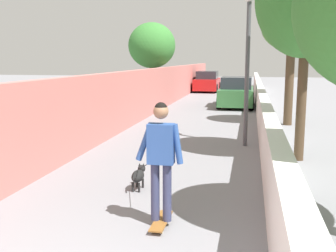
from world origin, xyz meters
TOP-DOWN VIEW (x-y plane):
  - ground_plane at (14.00, 0.00)m, footprint 80.00×80.00m
  - wall_left at (12.00, 2.41)m, footprint 48.00×0.30m
  - fence_right at (12.00, -2.41)m, footprint 48.00×0.30m
  - tree_left_near at (19.00, 3.33)m, footprint 2.54×2.54m
  - tree_right_mid at (13.00, -3.38)m, footprint 2.22×2.22m
  - lamp_post at (8.94, -1.86)m, footprint 0.36×0.36m
  - skateboard at (2.96, -0.72)m, footprint 0.80×0.20m
  - person_skateboarder at (2.96, -0.72)m, footprint 0.22×0.71m
  - dog at (4.53, 0.06)m, footprint 1.90×0.91m
  - car_near at (18.55, -1.26)m, footprint 3.98×1.80m
  - car_far at (28.20, 1.26)m, footprint 4.14×1.80m

SIDE VIEW (x-z plane):
  - ground_plane at x=14.00m, z-range 0.00..0.00m
  - skateboard at x=2.96m, z-range 0.03..0.11m
  - dog at x=4.53m, z-range -0.25..0.80m
  - fence_right at x=12.00m, z-range 0.00..1.20m
  - car_near at x=18.55m, z-range -0.06..1.48m
  - car_far at x=28.20m, z-range -0.06..1.48m
  - wall_left at x=12.00m, z-range 0.00..2.02m
  - person_skateboarder at x=2.96m, z-range 0.24..2.01m
  - lamp_post at x=8.94m, z-range 0.80..5.13m
  - tree_left_near at x=19.00m, z-range 0.96..5.35m
  - tree_right_mid at x=13.00m, z-range 1.30..5.85m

